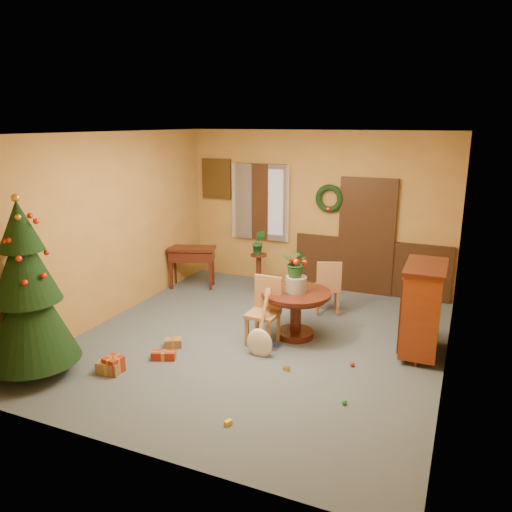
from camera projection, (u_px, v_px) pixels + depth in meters
The scene contains 21 objects.
room_envelope at pixel (326, 230), 9.18m from camera, with size 5.50×5.50×5.50m.
dining_table at pixel (296, 305), 7.17m from camera, with size 1.01×1.01×0.69m.
urn at pixel (296, 284), 7.09m from camera, with size 0.30×0.30×0.22m, color slate.
centerpiece_plant at pixel (297, 262), 7.01m from camera, with size 0.38×0.33×0.42m, color #1E4C23.
chair_near at pixel (265, 308), 7.00m from camera, with size 0.42×0.42×0.95m.
chair_far at pixel (328, 285), 8.05m from camera, with size 0.50×0.50×0.91m.
guitar at pixel (260, 325), 6.60m from camera, with size 0.37×0.17×0.86m, color beige, non-canonical shape.
plant_stand at pixel (259, 270), 8.93m from camera, with size 0.29×0.29×0.76m.
stand_plant at pixel (259, 242), 8.80m from camera, with size 0.24×0.19×0.44m, color #19471E.
christmas_tree at pixel (27, 293), 5.94m from camera, with size 1.09×1.09×2.26m.
writing_desk at pixel (192, 257), 9.35m from camera, with size 0.96×0.70×0.77m.
sideboard at pixel (423, 307), 6.60m from camera, with size 0.53×0.98×1.25m.
gift_a at pixel (110, 367), 6.23m from camera, with size 0.31×0.25×0.16m.
gift_b at pixel (114, 365), 6.23m from camera, with size 0.23×0.23×0.21m.
gift_c at pixel (173, 343), 6.94m from camera, with size 0.28×0.25×0.13m.
gift_d at pixel (164, 355), 6.58m from camera, with size 0.34×0.24×0.11m.
toy_a at pixel (276, 345), 6.96m from camera, with size 0.08×0.05×0.05m, color #2A42B6.
toy_b at pixel (344, 402), 5.54m from camera, with size 0.06×0.06×0.06m, color #238336.
toy_c at pixel (228, 423), 5.17m from camera, with size 0.08×0.05×0.05m, color gold.
toy_d at pixel (352, 364), 6.39m from camera, with size 0.06×0.06×0.06m, color red.
toy_e at pixel (287, 369), 6.30m from camera, with size 0.08×0.05×0.05m, color gold.
Camera 1 is at (2.58, -6.06, 3.04)m, focal length 35.00 mm.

